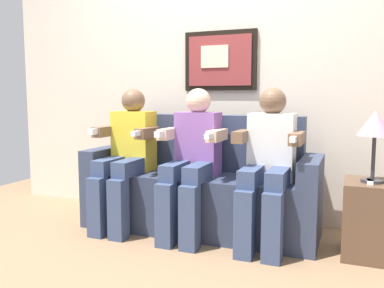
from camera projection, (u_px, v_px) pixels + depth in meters
The scene contains 9 objects.
ground_plane at pixel (184, 242), 2.94m from camera, with size 5.49×5.49×0.00m, color #8C6B4C.
back_wall_assembly at pixel (218, 67), 3.50m from camera, with size 4.22×0.10×2.60m.
couch at pixel (200, 190), 3.21m from camera, with size 1.82×0.58×0.90m.
person_on_left at pixel (126, 153), 3.23m from camera, with size 0.46×0.56×1.11m.
person_in_middle at pixel (192, 156), 3.02m from camera, with size 0.46×0.56×1.11m.
person_on_right at pixel (268, 161), 2.81m from camera, with size 0.46×0.56×1.11m.
side_table_right at pixel (375, 220), 2.65m from camera, with size 0.40×0.40×0.50m.
table_lamp at pixel (375, 127), 2.57m from camera, with size 0.22×0.22×0.46m.
spare_remote_on_table at pixel (370, 182), 2.58m from camera, with size 0.04×0.13×0.02m, color white.
Camera 1 is at (1.10, -2.62, 1.05)m, focal length 38.05 mm.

